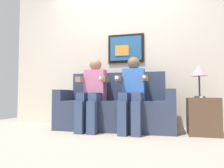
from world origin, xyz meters
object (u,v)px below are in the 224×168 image
person_on_right (133,90)px  side_table_right (203,116)px  couch (115,110)px  spare_remote_on_table (201,97)px  table_lamp (199,72)px  person_on_left (93,91)px

person_on_right → side_table_right: 1.02m
couch → side_table_right: bearing=-4.8°
person_on_right → spare_remote_on_table: person_on_right is taller
couch → table_lamp: (1.22, -0.07, 0.55)m
side_table_right → table_lamp: (-0.03, 0.04, 0.61)m
person_on_left → person_on_right: size_ratio=1.00×
person_on_left → person_on_right: 0.61m
couch → spare_remote_on_table: (1.23, -0.12, 0.20)m
couch → person_on_right: (0.30, -0.17, 0.29)m
person_on_left → side_table_right: person_on_left is taller
side_table_right → couch: bearing=175.2°
person_on_right → table_lamp: size_ratio=2.41×
person_on_right → table_lamp: 0.96m
person_on_left → spare_remote_on_table: person_on_left is taller
couch → side_table_right: size_ratio=3.62×
person_on_right → side_table_right: bearing=3.7°
person_on_right → table_lamp: (0.92, 0.10, 0.25)m
side_table_right → table_lamp: table_lamp is taller
person_on_right → table_lamp: bearing=6.0°
person_on_left → spare_remote_on_table: bearing=1.9°
couch → table_lamp: table_lamp is taller
side_table_right → table_lamp: 0.61m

